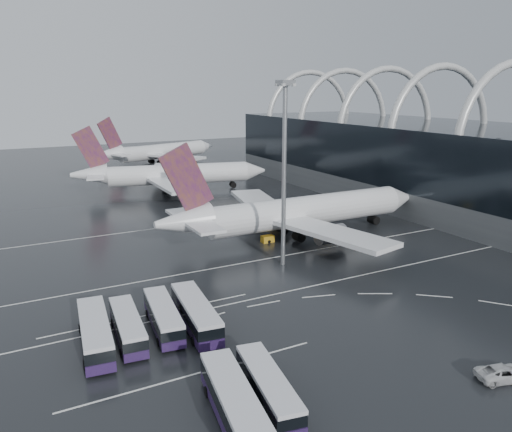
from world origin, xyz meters
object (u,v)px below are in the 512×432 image
van_curve_a (503,373)px  bus_row_near_b (128,326)px  gse_cart_belly_e (275,224)px  floodlight_mast (284,152)px  airliner_main (295,213)px  airliner_gate_c (157,152)px  airliner_gate_b (169,175)px  bus_row_near_c (163,316)px  bus_row_far_b (234,403)px  bus_row_near_a (95,332)px  gse_cart_belly_a (323,227)px  gse_cart_belly_c (268,239)px  bus_row_far_c (268,387)px  bus_row_near_d (196,313)px

van_curve_a → bus_row_near_b: bearing=67.4°
gse_cart_belly_e → floodlight_mast: bearing=-117.2°
airliner_main → airliner_gate_c: airliner_main is taller
airliner_gate_b → bus_row_near_c: size_ratio=4.25×
airliner_gate_b → bus_row_far_b: 104.41m
bus_row_near_a → floodlight_mast: floodlight_mast is taller
airliner_gate_b → gse_cart_belly_a: airliner_gate_b is taller
airliner_gate_c → gse_cart_belly_a: 106.21m
van_curve_a → gse_cart_belly_e: bearing=9.6°
bus_row_far_b → airliner_gate_c: bearing=-5.5°
gse_cart_belly_a → gse_cart_belly_c: (-14.21, -1.50, -0.03)m
van_curve_a → gse_cart_belly_e: van_curve_a is taller
airliner_gate_b → floodlight_mast: size_ratio=1.82×
bus_row_far_b → airliner_main: bearing=-28.4°
airliner_main → gse_cart_belly_e: size_ratio=24.03×
gse_cart_belly_c → gse_cart_belly_e: size_ratio=0.98×
airliner_gate_c → bus_row_far_c: (-36.65, -151.87, -3.11)m
van_curve_a → bus_row_near_c: bearing=62.5°
airliner_main → bus_row_near_b: bearing=-147.0°
airliner_gate_b → van_curve_a: 107.78m
bus_row_far_c → gse_cart_belly_c: 50.79m
bus_row_far_c → van_curve_a: 24.46m
bus_row_near_c → van_curve_a: bus_row_near_c is taller
bus_row_near_a → bus_row_near_c: size_ratio=1.09×
bus_row_far_c → gse_cart_belly_e: 61.52m
bus_row_near_b → bus_row_far_b: bus_row_far_b is taller
bus_row_near_d → bus_row_far_b: bearing=175.2°
bus_row_near_d → gse_cart_belly_e: 47.40m
airliner_main → gse_cart_belly_e: bearing=87.6°
airliner_gate_b → van_curve_a: airliner_gate_b is taller
bus_row_near_b → floodlight_mast: floodlight_mast is taller
floodlight_mast → gse_cart_belly_c: 22.25m
bus_row_near_c → bus_row_near_d: (3.73, -1.44, 0.16)m
airliner_gate_b → bus_row_far_b: airliner_gate_b is taller
floodlight_mast → gse_cart_belly_e: (10.54, 20.54, -18.31)m
airliner_gate_b → bus_row_near_b: (-32.36, -80.92, -3.13)m
airliner_gate_c → bus_row_near_b: size_ratio=4.20×
bus_row_near_a → bus_row_near_b: bus_row_near_a is taller
gse_cart_belly_a → gse_cart_belly_e: (-7.47, 7.00, -0.02)m
airliner_gate_b → bus_row_near_b: 87.20m
airliner_gate_c → gse_cart_belly_e: bearing=-111.0°
airliner_main → floodlight_mast: 21.17m
bus_row_near_a → airliner_gate_b: bearing=-17.8°
bus_row_near_c → gse_cart_belly_c: size_ratio=5.38×
van_curve_a → bus_row_far_b: bearing=92.9°
van_curve_a → floodlight_mast: bearing=20.5°
airliner_gate_c → bus_row_near_c: (-40.68, -132.68, -3.05)m
airliner_main → airliner_gate_c: (5.40, 107.41, -0.25)m
gse_cart_belly_a → van_curve_a: bearing=-106.6°
airliner_gate_c → bus_row_far_b: size_ratio=3.74×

